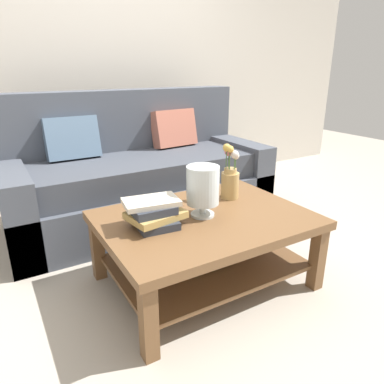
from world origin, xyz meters
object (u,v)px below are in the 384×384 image
coffee_table (205,235)px  flower_pitcher (230,178)px  book_stack_main (154,213)px  glass_hurricane_vase (203,187)px  couch (138,178)px

coffee_table → flower_pitcher: flower_pitcher is taller
coffee_table → book_stack_main: 0.36m
flower_pitcher → coffee_table: bearing=-150.1°
glass_hurricane_vase → flower_pitcher: bearing=27.0°
coffee_table → glass_hurricane_vase: bearing=122.2°
coffee_table → flower_pitcher: (0.30, 0.17, 0.26)m
couch → coffee_table: size_ratio=1.78×
book_stack_main → coffee_table: bearing=-6.6°
couch → coffee_table: bearing=-92.2°
book_stack_main → glass_hurricane_vase: bearing=-4.0°
coffee_table → book_stack_main: bearing=173.4°
glass_hurricane_vase → flower_pitcher: 0.34m
couch → coffee_table: couch is taller
couch → flower_pitcher: (0.25, -0.93, 0.21)m
book_stack_main → flower_pitcher: 0.62m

